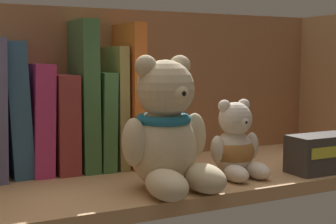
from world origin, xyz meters
TOP-DOWN VIEW (x-y plane):
  - shelf_board at (0.00, 0.00)cm, footprint 69.71×27.01cm
  - shelf_back_panel at (0.00, 14.10)cm, footprint 72.11×1.20cm
  - book_3 at (-24.68, 10.58)cm, footprint 3.83×9.46cm
  - book_4 at (-21.21, 10.58)cm, footprint 3.63×10.68cm
  - book_5 at (-17.60, 10.58)cm, footprint 3.52×11.51cm
  - book_6 at (-14.17, 10.58)cm, footprint 2.64×11.91cm
  - book_7 at (-11.29, 10.58)cm, footprint 2.67×12.35cm
  - book_8 at (-8.89, 10.58)cm, footprint 1.67×12.23cm
  - book_9 at (-6.55, 10.58)cm, footprint 2.25×14.22cm
  - teddy_bear_larger at (-7.70, -7.73)cm, footprint 13.69×14.11cm
  - teddy_bear_smaller at (4.92, -5.88)cm, footprint 8.64×9.00cm
  - small_product_box at (18.86, -9.61)cm, footprint 10.84×5.59cm

SIDE VIEW (x-z plane):
  - shelf_board at x=0.00cm, z-range 0.00..2.00cm
  - small_product_box at x=18.86cm, z-range 2.01..8.01cm
  - teddy_bear_smaller at x=4.92cm, z-range 0.73..12.60cm
  - book_5 at x=-17.60cm, z-range 1.98..17.51cm
  - book_7 at x=-11.29cm, z-range 1.97..17.83cm
  - teddy_bear_larger at x=-7.70cm, z-range 0.65..19.16cm
  - book_4 at x=-21.21cm, z-range 1.95..19.24cm
  - book_8 at x=-8.89cm, z-range 2.00..21.96cm
  - book_3 at x=-24.68cm, z-range 1.95..22.64cm
  - book_9 at x=-6.55cm, z-range 2.00..25.73cm
  - book_6 at x=-14.17cm, z-range 2.00..26.07cm
  - shelf_back_panel at x=0.00cm, z-range 0.00..28.53cm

